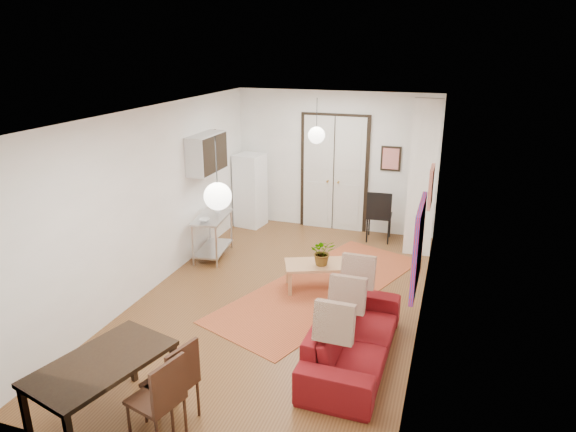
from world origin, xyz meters
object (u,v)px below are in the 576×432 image
(dining_table, at_px, (102,368))
(black_side_chair, at_px, (380,209))
(dining_chair_near, at_px, (174,369))
(dining_chair_far, at_px, (160,385))
(sofa, at_px, (354,337))
(kitchen_counter, at_px, (213,232))
(coffee_table, at_px, (316,267))
(fridge, at_px, (250,190))

(dining_table, bearing_deg, black_side_chair, 73.62)
(dining_chair_near, xyz_separation_m, black_side_chair, (1.26, 5.95, 0.06))
(dining_table, xyz_separation_m, black_side_chair, (1.86, 6.32, -0.07))
(dining_chair_far, distance_m, black_side_chair, 6.35)
(dining_chair_near, bearing_deg, sofa, 149.17)
(kitchen_counter, bearing_deg, black_side_chair, 26.65)
(kitchen_counter, height_order, black_side_chair, black_side_chair)
(sofa, distance_m, black_side_chair, 4.40)
(sofa, height_order, kitchen_counter, kitchen_counter)
(coffee_table, bearing_deg, dining_chair_near, -100.83)
(dining_table, bearing_deg, fridge, 98.53)
(dining_chair_near, distance_m, black_side_chair, 6.08)
(dining_table, distance_m, dining_chair_far, 0.62)
(fridge, xyz_separation_m, dining_chair_near, (1.54, -5.87, -0.23))
(sofa, xyz_separation_m, dining_chair_far, (-1.60, -1.85, 0.23))
(sofa, distance_m, dining_table, 2.96)
(fridge, height_order, dining_table, fridge)
(dining_table, height_order, black_side_chair, black_side_chair)
(sofa, height_order, dining_chair_near, dining_chair_near)
(kitchen_counter, distance_m, black_side_chair, 3.40)
(sofa, xyz_separation_m, dining_chair_near, (-1.60, -1.57, 0.23))
(sofa, distance_m, dining_chair_far, 2.46)
(kitchen_counter, bearing_deg, dining_table, -85.96)
(dining_table, relative_size, dining_chair_near, 1.62)
(sofa, distance_m, coffee_table, 2.01)
(coffee_table, relative_size, dining_chair_far, 1.18)
(kitchen_counter, distance_m, dining_table, 4.49)
(sofa, bearing_deg, dining_table, 132.56)
(kitchen_counter, relative_size, dining_chair_far, 1.15)
(sofa, height_order, dining_table, dining_table)
(black_side_chair, bearing_deg, coffee_table, 73.23)
(fridge, relative_size, dining_table, 1.01)
(coffee_table, xyz_separation_m, fridge, (-2.17, 2.54, 0.40))
(kitchen_counter, bearing_deg, coffee_table, -25.43)
(black_side_chair, bearing_deg, dining_table, 70.20)
(kitchen_counter, xyz_separation_m, black_side_chair, (2.80, 1.93, 0.12))
(coffee_table, distance_m, dining_table, 3.92)
(sofa, xyz_separation_m, black_side_chair, (-0.34, 4.38, 0.29))
(sofa, bearing_deg, dining_chair_far, 140.20)
(kitchen_counter, bearing_deg, dining_chair_far, -78.31)
(dining_chair_far, bearing_deg, fridge, -151.23)
(coffee_table, xyz_separation_m, dining_chair_far, (-0.64, -3.61, 0.17))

